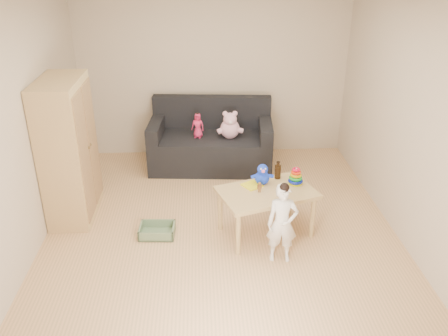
{
  "coord_description": "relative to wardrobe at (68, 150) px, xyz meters",
  "views": [
    {
      "loc": [
        -0.22,
        -4.7,
        3.04
      ],
      "look_at": [
        0.05,
        0.25,
        0.65
      ],
      "focal_mm": 38.0,
      "sensor_mm": 36.0,
      "label": 1
    }
  ],
  "objects": [
    {
      "name": "toddler",
      "position": [
        2.35,
        -1.08,
        -0.41
      ],
      "size": [
        0.33,
        0.23,
        0.85
      ],
      "primitive_type": "imported",
      "rotation": [
        0.0,
        0.0,
        -0.07
      ],
      "color": "white",
      "rests_on": "ground"
    },
    {
      "name": "sofa",
      "position": [
        1.69,
        1.24,
        -0.59
      ],
      "size": [
        1.81,
        1.01,
        0.49
      ],
      "primitive_type": "cube",
      "rotation": [
        0.0,
        0.0,
        -0.08
      ],
      "color": "black",
      "rests_on": "ground"
    },
    {
      "name": "room",
      "position": [
        1.76,
        -0.44,
        0.46
      ],
      "size": [
        4.5,
        4.5,
        4.5
      ],
      "color": "#DDAA77",
      "rests_on": "ground"
    },
    {
      "name": "wooden_figure",
      "position": [
        2.17,
        -0.6,
        -0.23
      ],
      "size": [
        0.06,
        0.06,
        0.12
      ],
      "primitive_type": null,
      "rotation": [
        0.0,
        0.0,
        0.48
      ],
      "color": "brown",
      "rests_on": "play_table"
    },
    {
      "name": "wardrobe",
      "position": [
        0.0,
        0.0,
        0.0
      ],
      "size": [
        0.47,
        0.93,
        1.67
      ],
      "primitive_type": "cube",
      "color": "tan",
      "rests_on": "ground"
    },
    {
      "name": "pink_bear",
      "position": [
        1.96,
        1.14,
        -0.18
      ],
      "size": [
        0.35,
        0.32,
        0.34
      ],
      "primitive_type": null,
      "rotation": [
        0.0,
        0.0,
        0.25
      ],
      "color": "#FFBBDA",
      "rests_on": "sofa"
    },
    {
      "name": "storage_bin",
      "position": [
        1.03,
        -0.56,
        -0.78
      ],
      "size": [
        0.41,
        0.32,
        0.12
      ],
      "primitive_type": null,
      "rotation": [
        0.0,
        0.0,
        -0.06
      ],
      "color": "#65825E",
      "rests_on": "ground"
    },
    {
      "name": "blue_plush",
      "position": [
        2.23,
        -0.4,
        -0.17
      ],
      "size": [
        0.23,
        0.2,
        0.25
      ],
      "primitive_type": null,
      "rotation": [
        0.0,
        0.0,
        0.16
      ],
      "color": "blue",
      "rests_on": "play_table"
    },
    {
      "name": "play_table",
      "position": [
        2.26,
        -0.57,
        -0.57
      ],
      "size": [
        1.19,
        0.95,
        0.54
      ],
      "primitive_type": "cube",
      "rotation": [
        0.0,
        0.0,
        0.33
      ],
      "color": "tan",
      "rests_on": "ground"
    },
    {
      "name": "yellow_book",
      "position": [
        2.11,
        -0.45,
        -0.29
      ],
      "size": [
        0.26,
        0.26,
        0.01
      ],
      "primitive_type": "cube",
      "rotation": [
        0.0,
        0.0,
        0.57
      ],
      "color": "yellow",
      "rests_on": "play_table"
    },
    {
      "name": "doll",
      "position": [
        1.51,
        1.18,
        -0.17
      ],
      "size": [
        0.2,
        0.17,
        0.35
      ],
      "primitive_type": "imported",
      "rotation": [
        0.0,
        0.0,
        -0.29
      ],
      "color": "#E62B62",
      "rests_on": "sofa"
    },
    {
      "name": "brown_bottle",
      "position": [
        2.43,
        -0.27,
        -0.2
      ],
      "size": [
        0.07,
        0.07,
        0.21
      ],
      "color": "black",
      "rests_on": "play_table"
    },
    {
      "name": "ring_stacker",
      "position": [
        2.61,
        -0.42,
        -0.22
      ],
      "size": [
        0.17,
        0.17,
        0.19
      ],
      "color": "#D0E40C",
      "rests_on": "play_table"
    }
  ]
}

